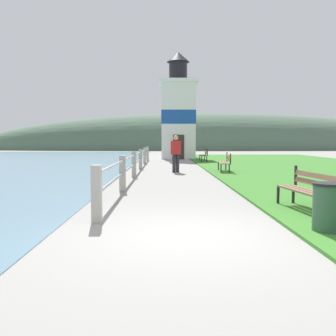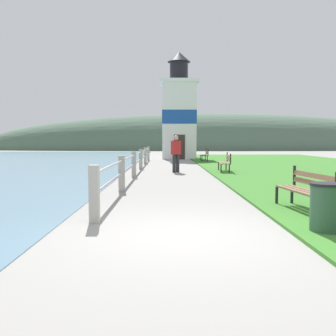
# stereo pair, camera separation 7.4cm
# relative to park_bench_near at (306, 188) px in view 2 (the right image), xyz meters

# --- Properties ---
(ground_plane) EXTENTS (160.00, 160.00, 0.00)m
(ground_plane) POSITION_rel_park_bench_near_xyz_m (-2.64, -1.89, -0.54)
(ground_plane) COLOR gray
(grass_verge) EXTENTS (12.00, 40.09, 0.06)m
(grass_verge) POSITION_rel_park_bench_near_xyz_m (5.09, 11.48, -0.51)
(grass_verge) COLOR #387528
(grass_verge) RESTS_ON ground_plane
(seawall_railing) EXTENTS (0.18, 21.90, 1.07)m
(seawall_railing) POSITION_rel_park_bench_near_xyz_m (-4.27, 9.97, 0.08)
(seawall_railing) COLOR #A8A399
(seawall_railing) RESTS_ON ground_plane
(park_bench_near) EXTENTS (0.66, 1.85, 0.94)m
(park_bench_near) POSITION_rel_park_bench_near_xyz_m (0.00, 0.00, 0.00)
(park_bench_near) COLOR brown
(park_bench_near) RESTS_ON ground_plane
(park_bench_midway) EXTENTS (0.62, 1.90, 0.94)m
(park_bench_midway) POSITION_rel_park_bench_near_xyz_m (-0.11, 9.88, 0.00)
(park_bench_midway) COLOR brown
(park_bench_midway) RESTS_ON ground_plane
(park_bench_far) EXTENTS (0.52, 1.85, 0.94)m
(park_bench_far) POSITION_rel_park_bench_near_xyz_m (-0.14, 18.83, 0.00)
(park_bench_far) COLOR brown
(park_bench_far) RESTS_ON ground_plane
(lighthouse) EXTENTS (3.20, 3.20, 8.93)m
(lighthouse) POSITION_rel_park_bench_near_xyz_m (-1.83, 24.08, 3.24)
(lighthouse) COLOR white
(lighthouse) RESTS_ON ground_plane
(person_strolling) EXTENTS (0.49, 0.41, 1.77)m
(person_strolling) POSITION_rel_park_bench_near_xyz_m (-2.46, 10.08, 0.42)
(person_strolling) COLOR #28282D
(person_strolling) RESTS_ON ground_plane
(trash_bin) EXTENTS (0.54, 0.54, 0.84)m
(trash_bin) POSITION_rel_park_bench_near_xyz_m (-0.36, -1.81, -0.12)
(trash_bin) COLOR #2D5138
(trash_bin) RESTS_ON ground_plane
(distant_hillside) EXTENTS (80.00, 16.00, 12.00)m
(distant_hillside) POSITION_rel_park_bench_near_xyz_m (5.36, 54.84, -0.54)
(distant_hillside) COLOR #4C6651
(distant_hillside) RESTS_ON ground_plane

